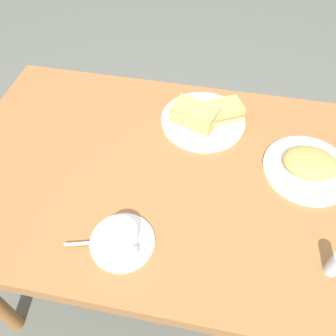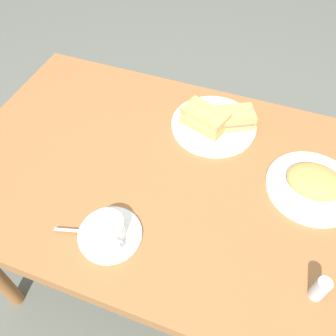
{
  "view_description": "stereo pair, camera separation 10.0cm",
  "coord_description": "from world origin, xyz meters",
  "px_view_note": "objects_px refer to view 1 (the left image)",
  "views": [
    {
      "loc": [
        -0.11,
        0.63,
        1.53
      ],
      "look_at": [
        0.02,
        0.01,
        0.75
      ],
      "focal_mm": 38.35,
      "sensor_mm": 36.0,
      "label": 1
    },
    {
      "loc": [
        -0.2,
        0.6,
        1.53
      ],
      "look_at": [
        0.02,
        0.01,
        0.75
      ],
      "focal_mm": 38.35,
      "sensor_mm": 36.0,
      "label": 2
    }
  ],
  "objects_px": {
    "coffee_saucer": "(122,242)",
    "salt_shaker": "(335,264)",
    "spoon": "(91,243)",
    "sandwich_front": "(194,115)",
    "coffee_cup": "(121,236)",
    "side_plate": "(307,169)",
    "dining_table": "(174,187)",
    "sandwich_plate": "(203,121)",
    "sandwich_back": "(219,112)"
  },
  "relations": [
    {
      "from": "coffee_cup",
      "to": "salt_shaker",
      "type": "distance_m",
      "value": 0.5
    },
    {
      "from": "coffee_saucer",
      "to": "coffee_cup",
      "type": "xyz_separation_m",
      "value": [
        -0.0,
        0.0,
        0.03
      ]
    },
    {
      "from": "sandwich_plate",
      "to": "salt_shaker",
      "type": "height_order",
      "value": "salt_shaker"
    },
    {
      "from": "coffee_cup",
      "to": "salt_shaker",
      "type": "relative_size",
      "value": 1.29
    },
    {
      "from": "sandwich_back",
      "to": "side_plate",
      "type": "xyz_separation_m",
      "value": [
        -0.27,
        0.16,
        -0.03
      ]
    },
    {
      "from": "dining_table",
      "to": "side_plate",
      "type": "bearing_deg",
      "value": -167.83
    },
    {
      "from": "sandwich_plate",
      "to": "coffee_saucer",
      "type": "xyz_separation_m",
      "value": [
        0.14,
        0.46,
        -0.0
      ]
    },
    {
      "from": "sandwich_front",
      "to": "salt_shaker",
      "type": "distance_m",
      "value": 0.57
    },
    {
      "from": "side_plate",
      "to": "dining_table",
      "type": "bearing_deg",
      "value": 12.17
    },
    {
      "from": "sandwich_plate",
      "to": "side_plate",
      "type": "relative_size",
      "value": 1.07
    },
    {
      "from": "dining_table",
      "to": "coffee_saucer",
      "type": "relative_size",
      "value": 8.0
    },
    {
      "from": "coffee_saucer",
      "to": "coffee_cup",
      "type": "relative_size",
      "value": 1.71
    },
    {
      "from": "spoon",
      "to": "salt_shaker",
      "type": "height_order",
      "value": "salt_shaker"
    },
    {
      "from": "sandwich_back",
      "to": "coffee_cup",
      "type": "distance_m",
      "value": 0.52
    },
    {
      "from": "sandwich_plate",
      "to": "sandwich_back",
      "type": "bearing_deg",
      "value": -160.48
    },
    {
      "from": "sandwich_front",
      "to": "salt_shaker",
      "type": "bearing_deg",
      "value": 132.64
    },
    {
      "from": "coffee_saucer",
      "to": "spoon",
      "type": "height_order",
      "value": "spoon"
    },
    {
      "from": "sandwich_front",
      "to": "spoon",
      "type": "relative_size",
      "value": 1.6
    },
    {
      "from": "sandwich_plate",
      "to": "spoon",
      "type": "relative_size",
      "value": 2.75
    },
    {
      "from": "sandwich_front",
      "to": "coffee_cup",
      "type": "xyz_separation_m",
      "value": [
        0.11,
        0.45,
        -0.01
      ]
    },
    {
      "from": "sandwich_front",
      "to": "coffee_cup",
      "type": "height_order",
      "value": "sandwich_front"
    },
    {
      "from": "dining_table",
      "to": "sandwich_plate",
      "type": "xyz_separation_m",
      "value": [
        -0.05,
        -0.22,
        0.08
      ]
    },
    {
      "from": "coffee_saucer",
      "to": "salt_shaker",
      "type": "relative_size",
      "value": 2.2
    },
    {
      "from": "sandwich_back",
      "to": "coffee_saucer",
      "type": "relative_size",
      "value": 1.01
    },
    {
      "from": "salt_shaker",
      "to": "coffee_saucer",
      "type": "bearing_deg",
      "value": 2.91
    },
    {
      "from": "dining_table",
      "to": "spoon",
      "type": "distance_m",
      "value": 0.32
    },
    {
      "from": "spoon",
      "to": "salt_shaker",
      "type": "distance_m",
      "value": 0.57
    },
    {
      "from": "sandwich_back",
      "to": "coffee_cup",
      "type": "relative_size",
      "value": 1.73
    },
    {
      "from": "dining_table",
      "to": "sandwich_plate",
      "type": "relative_size",
      "value": 4.78
    },
    {
      "from": "sandwich_back",
      "to": "spoon",
      "type": "distance_m",
      "value": 0.56
    },
    {
      "from": "sandwich_back",
      "to": "coffee_saucer",
      "type": "distance_m",
      "value": 0.52
    },
    {
      "from": "sandwich_plate",
      "to": "sandwich_front",
      "type": "distance_m",
      "value": 0.05
    },
    {
      "from": "sandwich_back",
      "to": "side_plate",
      "type": "height_order",
      "value": "sandwich_back"
    },
    {
      "from": "dining_table",
      "to": "side_plate",
      "type": "height_order",
      "value": "side_plate"
    },
    {
      "from": "side_plate",
      "to": "salt_shaker",
      "type": "xyz_separation_m",
      "value": [
        -0.04,
        0.3,
        0.03
      ]
    },
    {
      "from": "spoon",
      "to": "sandwich_front",
      "type": "bearing_deg",
      "value": -111.32
    },
    {
      "from": "side_plate",
      "to": "salt_shaker",
      "type": "relative_size",
      "value": 3.45
    },
    {
      "from": "coffee_cup",
      "to": "salt_shaker",
      "type": "xyz_separation_m",
      "value": [
        -0.5,
        -0.03,
        -0.0
      ]
    },
    {
      "from": "dining_table",
      "to": "salt_shaker",
      "type": "relative_size",
      "value": 17.61
    },
    {
      "from": "sandwich_back",
      "to": "side_plate",
      "type": "relative_size",
      "value": 0.65
    },
    {
      "from": "coffee_cup",
      "to": "spoon",
      "type": "distance_m",
      "value": 0.08
    },
    {
      "from": "dining_table",
      "to": "sandwich_back",
      "type": "relative_size",
      "value": 7.9
    },
    {
      "from": "sandwich_front",
      "to": "coffee_cup",
      "type": "distance_m",
      "value": 0.46
    },
    {
      "from": "coffee_cup",
      "to": "sandwich_plate",
      "type": "bearing_deg",
      "value": -106.21
    },
    {
      "from": "coffee_saucer",
      "to": "sandwich_back",
      "type": "bearing_deg",
      "value": -110.98
    },
    {
      "from": "sandwich_front",
      "to": "coffee_saucer",
      "type": "height_order",
      "value": "sandwich_front"
    },
    {
      "from": "spoon",
      "to": "side_plate",
      "type": "relative_size",
      "value": 0.39
    },
    {
      "from": "sandwich_back",
      "to": "coffee_cup",
      "type": "bearing_deg",
      "value": 69.19
    },
    {
      "from": "spoon",
      "to": "salt_shaker",
      "type": "xyz_separation_m",
      "value": [
        -0.57,
        -0.05,
        0.02
      ]
    },
    {
      "from": "sandwich_plate",
      "to": "salt_shaker",
      "type": "relative_size",
      "value": 3.68
    }
  ]
}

